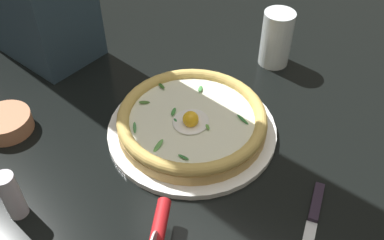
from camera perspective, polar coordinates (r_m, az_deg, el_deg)
ground_plane at (r=0.88m, az=0.23°, el=-1.06°), size 2.40×2.40×0.03m
pizza_plate at (r=0.85m, az=0.00°, el=-1.27°), size 0.33×0.33×0.01m
pizza at (r=0.83m, az=-0.01°, el=0.03°), size 0.29×0.29×0.06m
side_bowl at (r=0.92m, az=-23.54°, el=-0.36°), size 0.10×0.10×0.04m
pizza_cutter at (r=0.65m, az=-4.72°, el=-15.51°), size 0.14×0.08×0.09m
table_knife at (r=0.75m, az=15.87°, el=-12.46°), size 0.21×0.07×0.01m
drinking_glass at (r=1.02m, az=11.13°, el=10.17°), size 0.07×0.07×0.13m
pepper_shaker at (r=0.75m, az=-22.98°, el=-9.28°), size 0.03×0.03×0.09m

